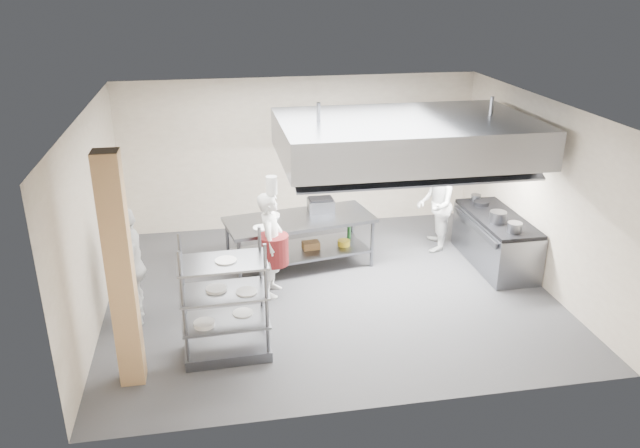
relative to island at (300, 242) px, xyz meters
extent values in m
plane|color=#303032|center=(0.33, -1.00, -0.46)|extent=(7.00, 7.00, 0.00)
plane|color=silver|center=(0.33, -1.00, 2.54)|extent=(7.00, 7.00, 0.00)
plane|color=#BBAB95|center=(0.33, 2.00, 1.04)|extent=(7.00, 0.00, 7.00)
plane|color=#BBAB95|center=(-3.17, -1.00, 1.04)|extent=(0.00, 6.00, 6.00)
plane|color=#BBAB95|center=(3.83, -1.00, 1.04)|extent=(0.00, 6.00, 6.00)
cube|color=#DEAB71|center=(-2.57, -2.90, 1.04)|extent=(0.30, 0.30, 3.00)
cube|color=gray|center=(1.63, -0.60, 1.94)|extent=(4.00, 2.50, 0.60)
cube|color=white|center=(0.73, -0.60, 1.62)|extent=(1.60, 0.12, 0.04)
cube|color=white|center=(2.53, -0.60, 1.62)|extent=(1.60, 0.12, 0.04)
cube|color=gray|center=(2.13, 1.84, 1.04)|extent=(1.50, 0.28, 0.04)
cube|color=gray|center=(0.00, 0.00, 0.42)|extent=(2.67, 1.48, 0.06)
cube|color=slate|center=(0.00, 0.00, -0.16)|extent=(2.45, 1.34, 0.04)
cube|color=slate|center=(3.41, -0.50, -0.04)|extent=(0.80, 2.00, 0.84)
cube|color=black|center=(3.41, -0.50, 0.41)|extent=(0.78, 1.96, 0.06)
imported|color=silver|center=(-0.58, -0.91, 0.40)|extent=(0.57, 0.71, 1.71)
imported|color=silver|center=(2.56, 0.33, 0.42)|extent=(0.90, 1.02, 1.74)
imported|color=white|center=(-2.67, -1.39, 0.44)|extent=(0.48, 1.07, 1.79)
cube|color=gray|center=(0.42, 0.27, 0.56)|extent=(0.45, 0.35, 0.22)
cube|color=olive|center=(0.20, 0.01, -0.07)|extent=(0.31, 0.23, 0.13)
cylinder|color=gray|center=(3.27, -0.77, 0.54)|extent=(0.28, 0.28, 0.20)
cylinder|color=white|center=(-1.37, -2.55, 0.09)|extent=(0.28, 0.28, 0.05)
camera|label=1|loc=(-1.42, -9.86, 4.35)|focal=35.00mm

